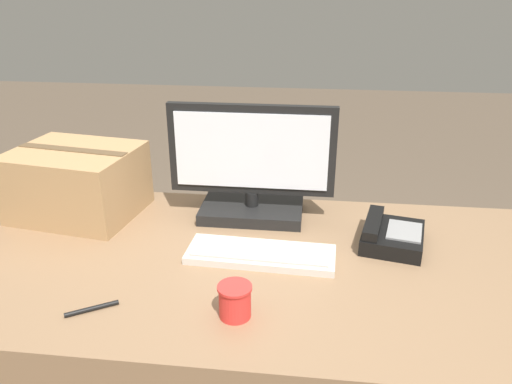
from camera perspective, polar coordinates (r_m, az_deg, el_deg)
The scene contains 7 objects.
office_desk at distance 1.70m, azimuth -1.01°, elevation -18.37°, with size 1.80×0.90×0.73m.
monitor at distance 1.67m, azimuth -0.49°, elevation 2.31°, with size 0.55×0.21×0.39m.
keyboard at distance 1.48m, azimuth 0.55°, elevation -7.07°, with size 0.44×0.17×0.03m.
desk_phone at distance 1.60m, azimuth 15.13°, elevation -4.79°, with size 0.22×0.25×0.08m.
paper_cup_right at distance 1.23m, azimuth -2.43°, elevation -12.33°, with size 0.08×0.08×0.09m.
cardboard_box at distance 1.82m, azimuth -19.77°, elevation 1.10°, with size 0.44×0.38×0.23m.
pen_marker at distance 1.33m, azimuth -18.26°, elevation -12.55°, with size 0.12×0.08×0.01m.
Camera 1 is at (0.18, -1.25, 1.50)m, focal length 35.00 mm.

